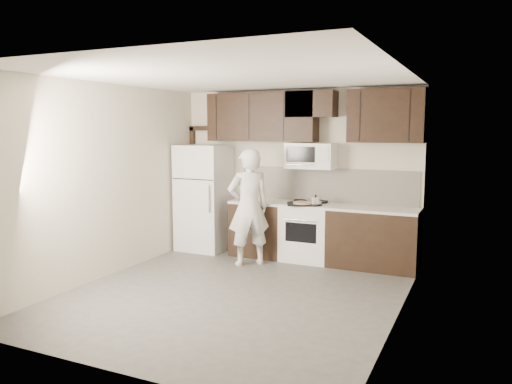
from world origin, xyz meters
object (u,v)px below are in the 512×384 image
Objects in this scene: person at (249,207)px; refrigerator at (204,198)px; microwave at (311,156)px; stove at (307,232)px.

refrigerator is at bearing -68.76° from person.
microwave reaches higher than person.
person is (-0.73, -0.62, 0.43)m from stove.
refrigerator is 1.26m from person.
microwave is at bearing 5.15° from refrigerator.
refrigerator is 1.01× the size of person.
microwave is at bearing -176.47° from person.
microwave is 0.43× the size of person.
person is (1.12, -0.57, -0.01)m from refrigerator.
person is at bearing -139.66° from stove.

